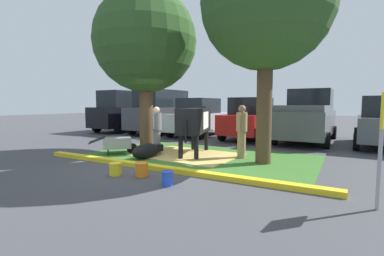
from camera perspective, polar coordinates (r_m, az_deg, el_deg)
ground_plane at (r=7.92m, az=-7.51°, el=-7.49°), size 80.00×80.00×0.00m
grass_island at (r=9.01m, az=1.50°, el=-5.86°), size 7.25×4.06×0.02m
curb_yellow at (r=7.19m, az=-6.75°, el=-8.28°), size 8.45×0.24×0.12m
hay_bedding at (r=9.11m, az=-0.93°, el=-5.63°), size 3.35×2.60×0.04m
shade_tree_left at (r=10.19m, az=-9.73°, el=17.32°), size 3.61×3.61×5.73m
shade_tree_right at (r=8.45m, az=15.27°, el=23.59°), size 3.64×3.64×6.28m
cow_holstein at (r=9.18m, az=0.69°, el=1.55°), size 1.32×3.06×1.61m
calf_lying at (r=8.73m, az=-9.44°, el=-4.75°), size 0.55×1.32×0.48m
person_handler at (r=9.38m, az=-7.38°, el=-0.15°), size 0.34×0.53×1.62m
person_visitor_near at (r=8.67m, az=10.32°, el=-0.40°), size 0.34×0.53×1.68m
wheelbarrow at (r=9.61m, az=-15.18°, el=-3.07°), size 1.34×1.35×0.63m
parking_sign at (r=5.25m, az=34.80°, el=0.02°), size 0.09×0.44×1.89m
bucket_yellow at (r=6.89m, az=-15.68°, el=-8.17°), size 0.31×0.31×0.30m
bucket_orange at (r=6.64m, az=-10.41°, el=-8.45°), size 0.32×0.32×0.33m
bucket_blue at (r=5.84m, az=-5.17°, el=-10.36°), size 0.27×0.27×0.31m
suv_black at (r=17.86m, az=-13.65°, el=3.46°), size 2.23×4.66×2.52m
suv_dark_grey at (r=16.17m, az=-6.32°, el=3.42°), size 2.23×4.66×2.52m
sedan_silver at (r=14.84m, az=1.44°, el=2.21°), size 2.13×4.45×2.02m
sedan_red at (r=13.83m, az=12.21°, el=1.89°), size 2.13×4.45×2.02m
pickup_truck_maroon at (r=13.58m, az=22.90°, el=2.11°), size 2.35×5.46×2.42m
sedan_blue at (r=13.21m, az=35.14°, el=0.96°), size 2.13×4.45×2.02m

